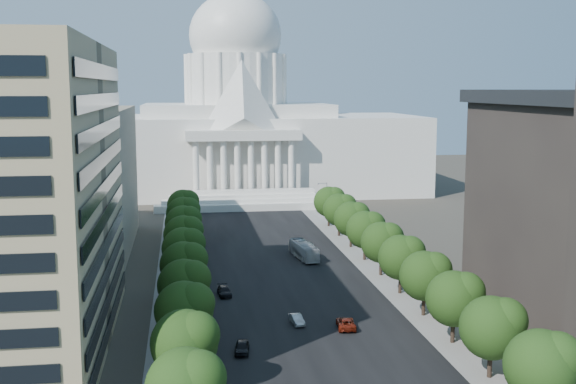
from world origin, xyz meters
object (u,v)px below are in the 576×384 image
car_dark_a (242,347)px  city_bus (304,250)px  car_silver (297,320)px  car_dark_b (224,291)px  car_red (346,323)px

car_dark_a → city_bus: bearing=79.5°
car_silver → city_bus: size_ratio=0.35×
car_silver → city_bus: city_bus is taller
car_dark_b → car_red: bearing=-54.0°
car_red → car_dark_b: 25.09m
car_silver → car_red: bearing=-30.6°
car_silver → city_bus: bearing=71.6°
car_red → city_bus: 43.01m
car_dark_b → city_bus: city_bus is taller
car_red → car_dark_b: bearing=-43.5°
car_silver → city_bus: (7.85, 40.10, 0.99)m
car_dark_a → car_red: size_ratio=0.83×
car_red → city_bus: bearing=-85.6°
car_dark_a → car_dark_b: car_dark_a is taller
car_dark_a → car_dark_b: 26.57m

